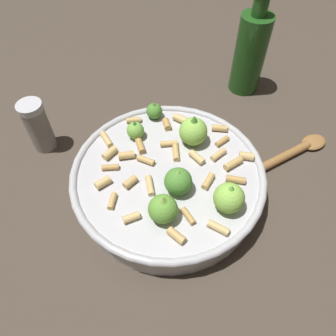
# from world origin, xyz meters

# --- Properties ---
(ground_plane) EXTENTS (2.40, 2.40, 0.00)m
(ground_plane) POSITION_xyz_m (0.00, 0.00, 0.00)
(ground_plane) COLOR #42382D
(cooking_pan) EXTENTS (0.31, 0.31, 0.11)m
(cooking_pan) POSITION_xyz_m (0.00, -0.00, 0.03)
(cooking_pan) COLOR #B7B7BC
(cooking_pan) RESTS_ON ground
(pepper_shaker) EXTENTS (0.04, 0.04, 0.10)m
(pepper_shaker) POSITION_xyz_m (0.02, 0.25, 0.05)
(pepper_shaker) COLOR gray
(pepper_shaker) RESTS_ON ground
(olive_oil_bottle) EXTENTS (0.06, 0.06, 0.21)m
(olive_oil_bottle) POSITION_xyz_m (0.32, -0.06, 0.09)
(olive_oil_bottle) COLOR #1E4C19
(olive_oil_bottle) RESTS_ON ground
(wooden_spoon) EXTENTS (0.18, 0.16, 0.02)m
(wooden_spoon) POSITION_xyz_m (0.14, -0.18, 0.01)
(wooden_spoon) COLOR olive
(wooden_spoon) RESTS_ON ground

